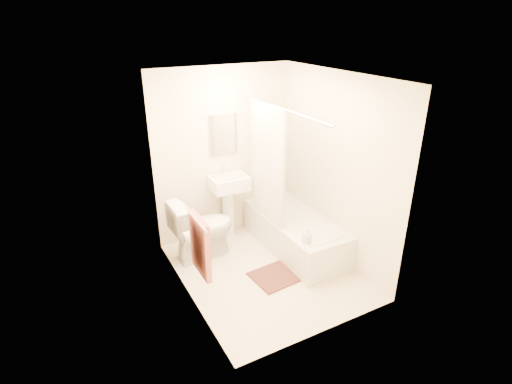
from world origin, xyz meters
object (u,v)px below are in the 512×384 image
toilet (202,228)px  soap_bottle (307,236)px  bathtub (295,233)px  sink (229,203)px  bath_mat (279,275)px

toilet → soap_bottle: 1.40m
bathtub → soap_bottle: (-0.25, -0.61, 0.33)m
bathtub → soap_bottle: soap_bottle is taller
bathtub → sink: bearing=130.3°
sink → bathtub: size_ratio=0.61×
soap_bottle → sink: bearing=106.2°
toilet → soap_bottle: bearing=-139.8°
soap_bottle → bath_mat: bearing=153.4°
toilet → bathtub: bearing=-111.6°
bath_mat → soap_bottle: size_ratio=3.54×
bathtub → soap_bottle: 0.73m
bath_mat → sink: bearing=95.1°
toilet → bathtub: toilet is taller
toilet → bath_mat: bearing=-145.9°
bathtub → bath_mat: size_ratio=2.54×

